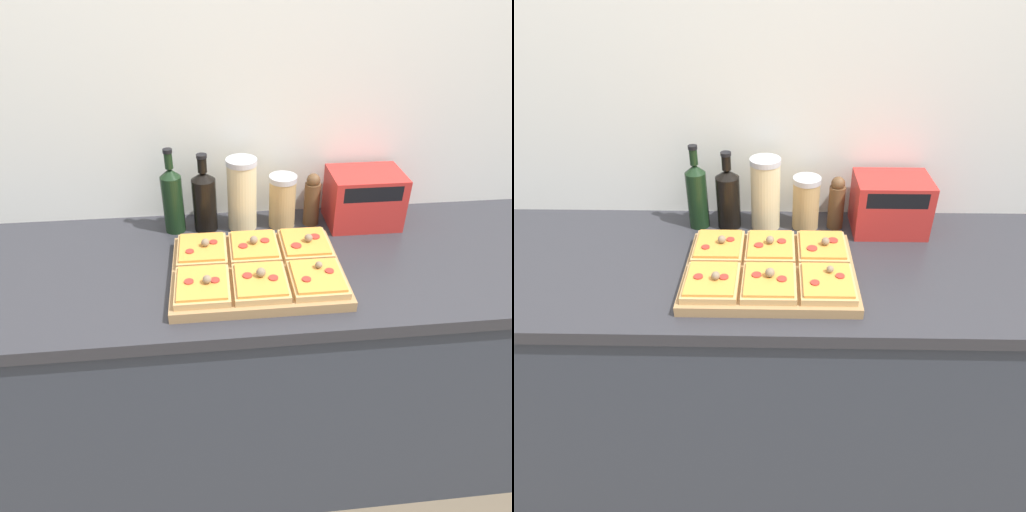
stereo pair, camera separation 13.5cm
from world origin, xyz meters
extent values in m
cube|color=silver|center=(0.00, 0.68, 1.25)|extent=(6.00, 0.06, 2.50)
cube|color=#333842|center=(0.00, 0.32, 0.45)|extent=(2.60, 0.64, 0.89)
cube|color=#2D2D33|center=(0.00, 0.32, 0.91)|extent=(2.63, 0.67, 0.04)
cube|color=#A37A4C|center=(0.03, 0.24, 0.95)|extent=(0.50, 0.38, 0.03)
cube|color=tan|center=(-0.13, 0.33, 0.97)|extent=(0.15, 0.17, 0.02)
cube|color=orange|center=(-0.13, 0.33, 0.99)|extent=(0.13, 0.15, 0.01)
cylinder|color=#AD2D23|center=(-0.17, 0.30, 0.99)|extent=(0.02, 0.02, 0.00)
cylinder|color=#AD2D23|center=(-0.10, 0.35, 0.99)|extent=(0.02, 0.02, 0.00)
sphere|color=#7F6B51|center=(-0.12, 0.33, 1.00)|extent=(0.02, 0.02, 0.02)
cube|color=tan|center=(0.03, 0.33, 0.97)|extent=(0.15, 0.17, 0.02)
cube|color=orange|center=(0.03, 0.33, 0.99)|extent=(0.13, 0.15, 0.01)
cylinder|color=#AD2D23|center=(-0.01, 0.32, 0.99)|extent=(0.03, 0.03, 0.00)
cylinder|color=#AD2D23|center=(0.06, 0.34, 0.99)|extent=(0.03, 0.03, 0.00)
sphere|color=#7F6B51|center=(0.03, 0.33, 1.00)|extent=(0.03, 0.03, 0.03)
cube|color=tan|center=(0.19, 0.33, 0.97)|extent=(0.15, 0.17, 0.02)
cube|color=orange|center=(0.19, 0.33, 0.99)|extent=(0.13, 0.15, 0.01)
cylinder|color=#AD2D23|center=(0.15, 0.30, 0.99)|extent=(0.03, 0.03, 0.00)
cylinder|color=#AD2D23|center=(0.22, 0.35, 0.99)|extent=(0.03, 0.03, 0.00)
sphere|color=#7F6B51|center=(0.20, 0.33, 1.00)|extent=(0.03, 0.03, 0.03)
cube|color=tan|center=(-0.13, 0.15, 0.97)|extent=(0.15, 0.17, 0.02)
cube|color=orange|center=(-0.13, 0.15, 0.99)|extent=(0.13, 0.15, 0.01)
cylinder|color=#AD2D23|center=(-0.17, 0.15, 0.99)|extent=(0.03, 0.03, 0.00)
cylinder|color=#AD2D23|center=(-0.10, 0.15, 0.99)|extent=(0.03, 0.03, 0.00)
sphere|color=#7F6B51|center=(-0.12, 0.14, 1.00)|extent=(0.02, 0.02, 0.02)
cube|color=tan|center=(0.03, 0.15, 0.97)|extent=(0.15, 0.17, 0.02)
cube|color=orange|center=(0.03, 0.15, 0.99)|extent=(0.13, 0.15, 0.01)
cylinder|color=#AD2D23|center=(-0.01, 0.16, 0.99)|extent=(0.03, 0.03, 0.00)
cylinder|color=#AD2D23|center=(0.06, 0.15, 0.99)|extent=(0.03, 0.03, 0.00)
sphere|color=#7F6B51|center=(0.03, 0.16, 1.00)|extent=(0.03, 0.03, 0.03)
cube|color=tan|center=(0.19, 0.15, 0.97)|extent=(0.15, 0.17, 0.02)
cube|color=orange|center=(0.19, 0.15, 0.99)|extent=(0.13, 0.15, 0.01)
cylinder|color=#AD2D23|center=(0.15, 0.13, 0.99)|extent=(0.02, 0.02, 0.00)
cylinder|color=#AD2D23|center=(0.22, 0.16, 0.99)|extent=(0.02, 0.02, 0.00)
sphere|color=#7F6B51|center=(0.20, 0.18, 1.00)|extent=(0.02, 0.02, 0.02)
cylinder|color=black|center=(-0.22, 0.54, 1.03)|extent=(0.07, 0.07, 0.20)
cone|color=black|center=(-0.22, 0.54, 1.14)|extent=(0.07, 0.07, 0.03)
cylinder|color=black|center=(-0.22, 0.54, 1.19)|extent=(0.03, 0.03, 0.05)
cylinder|color=black|center=(-0.22, 0.54, 1.22)|extent=(0.03, 0.03, 0.01)
cylinder|color=black|center=(-0.12, 0.54, 1.02)|extent=(0.08, 0.08, 0.18)
cone|color=black|center=(-0.12, 0.54, 1.13)|extent=(0.08, 0.08, 0.03)
cylinder|color=black|center=(-0.12, 0.54, 1.17)|extent=(0.03, 0.03, 0.05)
cylinder|color=black|center=(-0.12, 0.54, 1.20)|extent=(0.04, 0.04, 0.01)
cylinder|color=beige|center=(0.01, 0.54, 1.05)|extent=(0.10, 0.10, 0.23)
cylinder|color=#B2B2B7|center=(0.01, 0.54, 1.17)|extent=(0.10, 0.10, 0.02)
cylinder|color=tan|center=(0.14, 0.54, 1.02)|extent=(0.09, 0.09, 0.17)
cylinder|color=#B2B2B7|center=(0.14, 0.54, 1.11)|extent=(0.09, 0.09, 0.02)
cylinder|color=brown|center=(0.25, 0.54, 1.01)|extent=(0.05, 0.05, 0.15)
sphere|color=brown|center=(0.25, 0.54, 1.10)|extent=(0.05, 0.05, 0.05)
cube|color=red|center=(0.43, 0.53, 1.03)|extent=(0.25, 0.18, 0.19)
cube|color=black|center=(0.43, 0.44, 1.08)|extent=(0.20, 0.01, 0.05)
cube|color=black|center=(0.56, 0.53, 1.04)|extent=(0.02, 0.02, 0.02)
camera|label=1|loc=(-0.09, -0.85, 1.74)|focal=32.00mm
camera|label=2|loc=(0.05, -0.85, 1.74)|focal=32.00mm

